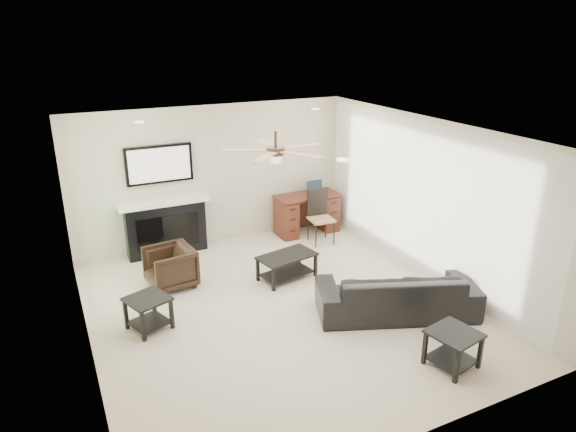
# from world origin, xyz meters

# --- Properties ---
(room_shell) EXTENTS (5.50, 5.54, 2.52)m
(room_shell) POSITION_xyz_m (0.19, 0.08, 1.68)
(room_shell) COLOR beige
(room_shell) RESTS_ON ground
(sofa) EXTENTS (2.32, 1.58, 0.63)m
(sofa) POSITION_xyz_m (1.40, -0.80, 0.32)
(sofa) COLOR black
(sofa) RESTS_ON ground
(armchair) EXTENTS (0.75, 0.74, 0.63)m
(armchair) POSITION_xyz_m (-1.20, 1.35, 0.31)
(armchair) COLOR black
(armchair) RESTS_ON ground
(coffee_table) EXTENTS (0.98, 0.67, 0.40)m
(coffee_table) POSITION_xyz_m (0.50, 0.80, 0.20)
(coffee_table) COLOR black
(coffee_table) RESTS_ON ground
(end_table_near) EXTENTS (0.61, 0.61, 0.45)m
(end_table_near) POSITION_xyz_m (1.25, -2.05, 0.23)
(end_table_near) COLOR black
(end_table_near) RESTS_ON ground
(end_table_left) EXTENTS (0.64, 0.64, 0.45)m
(end_table_left) POSITION_xyz_m (-1.75, 0.30, 0.23)
(end_table_left) COLOR black
(end_table_left) RESTS_ON ground
(fireplace_unit) EXTENTS (1.52, 0.34, 1.91)m
(fireplace_unit) POSITION_xyz_m (-0.95, 2.58, 0.95)
(fireplace_unit) COLOR black
(fireplace_unit) RESTS_ON ground
(desk) EXTENTS (1.22, 0.56, 0.76)m
(desk) POSITION_xyz_m (1.69, 2.38, 0.38)
(desk) COLOR #3D1C0F
(desk) RESTS_ON ground
(desk_chair) EXTENTS (0.46, 0.47, 0.97)m
(desk_chair) POSITION_xyz_m (1.69, 1.83, 0.48)
(desk_chair) COLOR black
(desk_chair) RESTS_ON ground
(laptop) EXTENTS (0.33, 0.24, 0.23)m
(laptop) POSITION_xyz_m (1.89, 2.36, 0.88)
(laptop) COLOR black
(laptop) RESTS_ON desk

